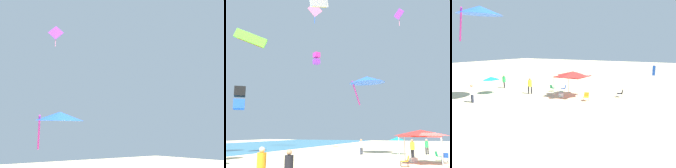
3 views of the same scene
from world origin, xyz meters
TOP-DOWN VIEW (x-y plane):
  - ground at (0.00, 0.00)m, footprint 120.00×120.00m
  - canopy_tent at (1.04, 1.34)m, footprint 2.94×3.23m
  - beach_umbrella at (9.79, 4.73)m, footprint 1.92×1.91m
  - folding_chair_left_of_tent at (-1.02, 2.36)m, footprint 0.66×0.74m
  - folding_chair_facing_ocean at (-3.52, -0.91)m, footprint 0.78×0.72m
  - folding_chair_right_of_tent at (3.16, -0.38)m, footprint 0.72×0.65m
  - folding_chair_near_cooler at (4.45, 0.20)m, footprint 0.69×0.76m
  - cooler_box at (2.06, 2.14)m, footprint 0.74×0.72m
  - banner_flag at (-6.45, -3.25)m, footprint 0.36×0.06m
  - person_near_umbrella at (8.09, 8.60)m, footprint 0.46×0.42m
  - person_kite_handler at (11.07, 1.54)m, footprint 0.42×0.42m
  - person_watching_sky at (5.92, 2.60)m, footprint 0.44×0.44m
  - kite_delta_blue at (7.53, 7.60)m, footprint 5.55×5.53m

SIDE VIEW (x-z plane):
  - ground at x=0.00m, z-range -0.10..0.00m
  - cooler_box at x=2.06m, z-range 0.00..0.40m
  - folding_chair_left_of_tent at x=-1.02m, z-range 0.06..0.88m
  - folding_chair_facing_ocean at x=-3.52m, z-range 0.06..0.88m
  - folding_chair_right_of_tent at x=3.16m, z-range 0.06..0.88m
  - folding_chair_near_cooler at x=4.45m, z-range 0.06..0.88m
  - person_kite_handler at x=11.07m, z-range 0.15..1.92m
  - person_near_umbrella at x=8.09m, z-range 0.15..1.93m
  - person_watching_sky at x=5.92m, z-range 0.16..2.01m
  - beach_umbrella at x=9.79m, z-range 0.78..2.77m
  - banner_flag at x=-6.45m, z-range 0.35..3.79m
  - canopy_tent at x=1.04m, z-range 1.07..3.81m
  - kite_delta_blue at x=7.53m, z-range 6.95..10.31m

